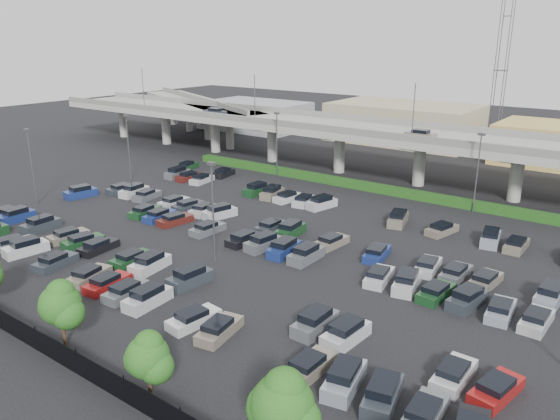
# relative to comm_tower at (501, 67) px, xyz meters

# --- Properties ---
(ground) EXTENTS (280.00, 280.00, 0.00)m
(ground) POSITION_rel_comm_tower_xyz_m (-4.00, -74.00, -15.61)
(ground) COLOR black
(overpass) EXTENTS (150.00, 13.00, 15.80)m
(overpass) POSITION_rel_comm_tower_xyz_m (-4.22, -42.01, -8.64)
(overpass) COLOR gray
(overpass) RESTS_ON ground
(on_ramp) EXTENTS (50.93, 30.13, 8.80)m
(on_ramp) POSITION_rel_comm_tower_xyz_m (-56.10, -30.95, -8.76)
(on_ramp) COLOR gray
(on_ramp) RESTS_ON ground
(hedge) EXTENTS (66.00, 1.60, 1.10)m
(hedge) POSITION_rel_comm_tower_xyz_m (-4.00, -49.00, -15.06)
(hedge) COLOR #194113
(hedge) RESTS_ON ground
(fence) EXTENTS (70.00, 0.10, 2.00)m
(fence) POSITION_rel_comm_tower_xyz_m (-4.05, -102.00, -14.71)
(fence) COLOR black
(fence) RESTS_ON ground
(tree_row) EXTENTS (65.07, 3.66, 5.94)m
(tree_row) POSITION_rel_comm_tower_xyz_m (-3.30, -100.53, -12.09)
(tree_row) COLOR #332316
(tree_row) RESTS_ON ground
(parked_cars) EXTENTS (63.16, 41.68, 1.67)m
(parked_cars) POSITION_rel_comm_tower_xyz_m (-4.90, -77.83, -14.98)
(parked_cars) COLOR black
(parked_cars) RESTS_ON ground
(light_poles) EXTENTS (66.90, 48.38, 10.30)m
(light_poles) POSITION_rel_comm_tower_xyz_m (-8.12, -72.00, -9.37)
(light_poles) COLOR #4F4F54
(light_poles) RESTS_ON ground
(distant_buildings) EXTENTS (138.00, 24.00, 9.00)m
(distant_buildings) POSITION_rel_comm_tower_xyz_m (8.38, -12.19, -11.87)
(distant_buildings) COLOR gray
(distant_buildings) RESTS_ON ground
(comm_tower) EXTENTS (2.40, 2.40, 30.00)m
(comm_tower) POSITION_rel_comm_tower_xyz_m (0.00, 0.00, 0.00)
(comm_tower) COLOR #4F4F54
(comm_tower) RESTS_ON ground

